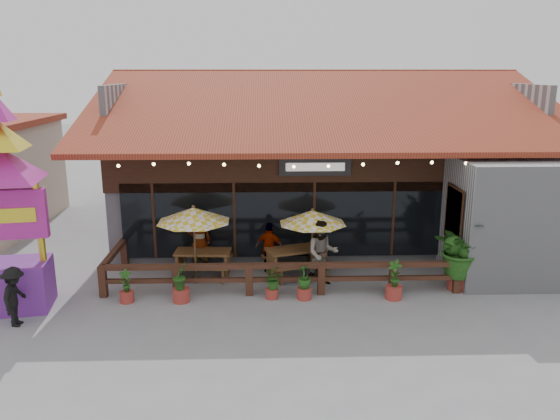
{
  "coord_description": "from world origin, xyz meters",
  "views": [
    {
      "loc": [
        -2.09,
        -14.61,
        6.05
      ],
      "look_at": [
        -1.58,
        1.5,
        1.92
      ],
      "focal_mm": 35.0,
      "sensor_mm": 36.0,
      "label": 1
    }
  ],
  "objects_px": {
    "picnic_table_right": "(296,257)",
    "pedestrian": "(15,297)",
    "thai_sign_tower": "(1,171)",
    "umbrella_right": "(313,217)",
    "picnic_table_left": "(203,259)",
    "tropical_plant": "(460,250)",
    "umbrella_left": "(194,215)"
  },
  "relations": [
    {
      "from": "picnic_table_right",
      "to": "pedestrian",
      "type": "xyz_separation_m",
      "value": [
        -7.0,
        -3.19,
        0.18
      ]
    },
    {
      "from": "thai_sign_tower",
      "to": "pedestrian",
      "type": "xyz_separation_m",
      "value": [
        0.42,
        -1.01,
        -2.89
      ]
    },
    {
      "from": "umbrella_right",
      "to": "picnic_table_left",
      "type": "bearing_deg",
      "value": 175.68
    },
    {
      "from": "thai_sign_tower",
      "to": "tropical_plant",
      "type": "height_order",
      "value": "thai_sign_tower"
    },
    {
      "from": "thai_sign_tower",
      "to": "pedestrian",
      "type": "relative_size",
      "value": 4.61
    },
    {
      "from": "umbrella_right",
      "to": "picnic_table_right",
      "type": "xyz_separation_m",
      "value": [
        -0.47,
        0.26,
        -1.31
      ]
    },
    {
      "from": "umbrella_right",
      "to": "thai_sign_tower",
      "type": "height_order",
      "value": "thai_sign_tower"
    },
    {
      "from": "thai_sign_tower",
      "to": "pedestrian",
      "type": "distance_m",
      "value": 3.09
    },
    {
      "from": "umbrella_left",
      "to": "pedestrian",
      "type": "bearing_deg",
      "value": -145.42
    },
    {
      "from": "picnic_table_left",
      "to": "thai_sign_tower",
      "type": "bearing_deg",
      "value": -154.88
    },
    {
      "from": "picnic_table_left",
      "to": "pedestrian",
      "type": "bearing_deg",
      "value": -142.9
    },
    {
      "from": "umbrella_left",
      "to": "picnic_table_right",
      "type": "bearing_deg",
      "value": 8.0
    },
    {
      "from": "umbrella_right",
      "to": "tropical_plant",
      "type": "height_order",
      "value": "umbrella_right"
    },
    {
      "from": "picnic_table_left",
      "to": "tropical_plant",
      "type": "relative_size",
      "value": 0.85
    },
    {
      "from": "umbrella_right",
      "to": "picnic_table_right",
      "type": "relative_size",
      "value": 1.22
    },
    {
      "from": "umbrella_right",
      "to": "picnic_table_left",
      "type": "distance_m",
      "value": 3.54
    },
    {
      "from": "picnic_table_right",
      "to": "thai_sign_tower",
      "type": "bearing_deg",
      "value": -163.63
    },
    {
      "from": "pedestrian",
      "to": "picnic_table_right",
      "type": "bearing_deg",
      "value": -66.57
    },
    {
      "from": "pedestrian",
      "to": "picnic_table_left",
      "type": "bearing_deg",
      "value": -53.97
    },
    {
      "from": "tropical_plant",
      "to": "thai_sign_tower",
      "type": "bearing_deg",
      "value": -175.68
    },
    {
      "from": "umbrella_left",
      "to": "picnic_table_right",
      "type": "distance_m",
      "value": 3.34
    },
    {
      "from": "umbrella_left",
      "to": "picnic_table_left",
      "type": "distance_m",
      "value": 1.55
    },
    {
      "from": "picnic_table_left",
      "to": "umbrella_right",
      "type": "bearing_deg",
      "value": -4.32
    },
    {
      "from": "umbrella_right",
      "to": "picnic_table_right",
      "type": "height_order",
      "value": "umbrella_right"
    },
    {
      "from": "tropical_plant",
      "to": "umbrella_right",
      "type": "bearing_deg",
      "value": 165.96
    },
    {
      "from": "umbrella_right",
      "to": "pedestrian",
      "type": "bearing_deg",
      "value": -158.58
    },
    {
      "from": "tropical_plant",
      "to": "pedestrian",
      "type": "distance_m",
      "value": 11.69
    },
    {
      "from": "thai_sign_tower",
      "to": "tropical_plant",
      "type": "bearing_deg",
      "value": 4.32
    },
    {
      "from": "picnic_table_right",
      "to": "thai_sign_tower",
      "type": "distance_m",
      "value": 8.31
    },
    {
      "from": "umbrella_left",
      "to": "picnic_table_left",
      "type": "height_order",
      "value": "umbrella_left"
    },
    {
      "from": "picnic_table_right",
      "to": "pedestrian",
      "type": "height_order",
      "value": "pedestrian"
    },
    {
      "from": "umbrella_right",
      "to": "tropical_plant",
      "type": "bearing_deg",
      "value": -14.04
    }
  ]
}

